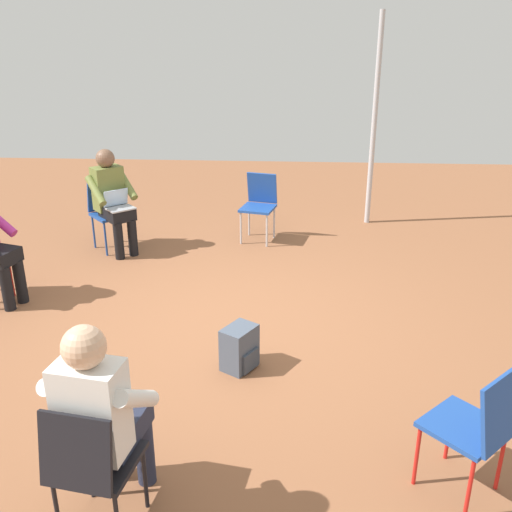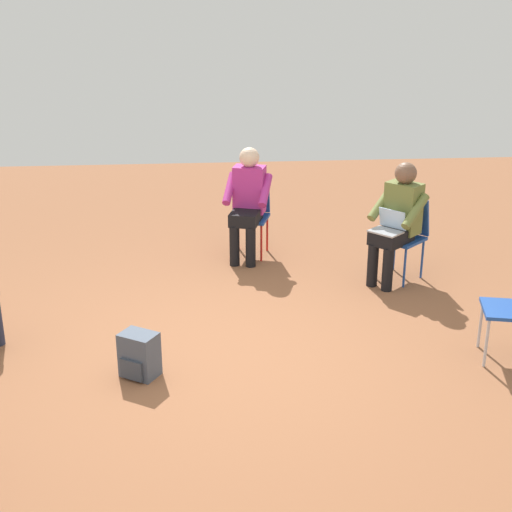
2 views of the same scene
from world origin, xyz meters
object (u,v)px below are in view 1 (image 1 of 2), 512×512
(chair_southwest, at_px, (477,424))
(person_in_white, at_px, (102,410))
(chair_northeast, at_px, (108,209))
(backpack_near_laptop_user, at_px, (239,350))
(chair_west, at_px, (90,462))
(person_with_laptop, at_px, (112,196))
(chair_east, at_px, (259,202))

(chair_southwest, relative_size, person_in_white, 0.69)
(chair_northeast, bearing_deg, chair_southwest, 88.19)
(chair_southwest, distance_m, backpack_near_laptop_user, 1.95)
(chair_northeast, relative_size, chair_west, 1.00)
(chair_northeast, distance_m, person_with_laptop, 0.26)
(chair_southwest, distance_m, person_in_white, 2.06)
(chair_southwest, height_order, person_with_laptop, person_with_laptop)
(chair_southwest, relative_size, chair_west, 1.00)
(backpack_near_laptop_user, bearing_deg, chair_east, 0.24)
(chair_east, bearing_deg, backpack_near_laptop_user, 103.78)
(chair_west, relative_size, person_with_laptop, 0.69)
(chair_west, height_order, person_in_white, person_in_white)
(chair_east, relative_size, backpack_near_laptop_user, 2.36)
(chair_northeast, distance_m, chair_east, 1.88)
(chair_southwest, relative_size, backpack_near_laptop_user, 2.36)
(chair_northeast, distance_m, person_in_white, 4.33)
(chair_west, bearing_deg, chair_southwest, 21.36)
(chair_northeast, relative_size, person_in_white, 0.69)
(chair_east, xyz_separation_m, person_in_white, (-4.54, 0.57, 0.20))
(chair_northeast, distance_m, backpack_near_laptop_user, 3.22)
(chair_northeast, xyz_separation_m, chair_southwest, (-3.87, -3.30, 0.00))
(chair_northeast, height_order, person_in_white, person_in_white)
(chair_west, bearing_deg, person_in_white, 90.00)
(chair_northeast, distance_m, chair_southwest, 5.08)
(person_with_laptop, distance_m, backpack_near_laptop_user, 3.08)
(chair_northeast, bearing_deg, person_with_laptop, 90.00)
(chair_east, bearing_deg, person_with_laptop, 30.70)
(chair_northeast, height_order, chair_west, same)
(person_in_white, bearing_deg, person_with_laptop, 115.60)
(chair_southwest, bearing_deg, backpack_near_laptop_user, 95.29)
(person_with_laptop, bearing_deg, chair_west, 62.87)
(chair_northeast, relative_size, chair_east, 1.00)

